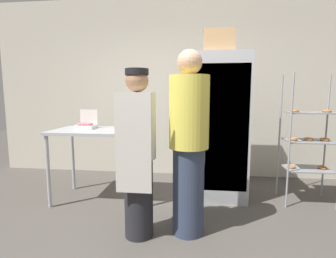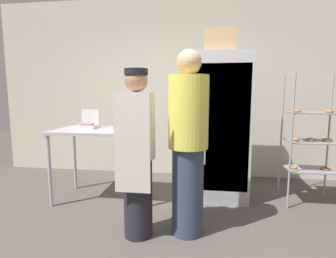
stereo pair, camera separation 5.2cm
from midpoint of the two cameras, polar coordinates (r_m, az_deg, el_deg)
ground_plane at (r=2.46m, az=-1.47°, el=-26.11°), size 14.00×14.00×0.00m
back_wall at (r=4.45m, az=3.59°, el=8.85°), size 6.40×0.12×2.93m
refrigerator at (r=3.50m, az=11.69°, el=0.40°), size 0.71×0.70×1.87m
baking_rack at (r=3.68m, az=28.98°, el=-2.30°), size 0.60×0.43×1.61m
prep_counter at (r=3.46m, az=-14.65°, el=-1.88°), size 1.06×0.70×0.92m
donut_box at (r=3.56m, az=-16.77°, el=0.89°), size 0.24×0.20×0.24m
blender_pitcher at (r=3.50m, az=-9.34°, el=2.28°), size 0.14×0.14×0.28m
cardboard_storage_box at (r=3.44m, az=11.66°, el=18.20°), size 0.38×0.29×0.28m
person_baker at (r=2.47m, az=-6.12°, el=-4.98°), size 0.34×0.36×1.59m
person_customer at (r=2.50m, az=5.01°, el=-3.08°), size 0.38×0.38×1.77m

